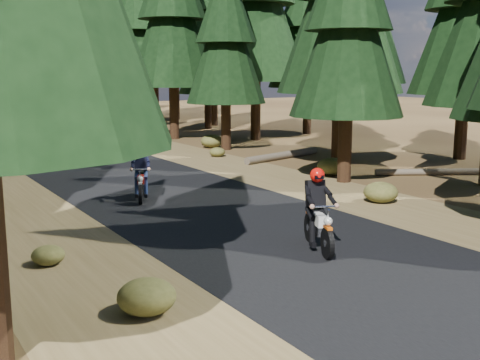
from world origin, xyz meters
name	(u,v)px	position (x,y,z in m)	size (l,w,h in m)	color
ground	(274,237)	(0.00, 0.00, 0.00)	(120.00, 120.00, 0.00)	#402C17
road	(179,198)	(0.00, 5.00, 0.01)	(6.00, 100.00, 0.01)	black
shoulder_l	(20,218)	(-4.60, 5.00, 0.00)	(3.20, 100.00, 0.01)	brown
shoulder_r	(301,183)	(4.60, 5.00, 0.00)	(3.20, 100.00, 0.01)	brown
log_near	(283,155)	(7.48, 10.04, 0.16)	(0.32, 0.32, 4.75)	#4C4233
log_far	(434,172)	(9.79, 3.75, 0.12)	(0.24, 0.24, 4.41)	#4C4233
understory_shrubs	(211,175)	(2.05, 6.69, 0.28)	(14.19, 30.62, 0.67)	#474C1E
rider_lead	(319,223)	(0.19, -1.36, 0.59)	(1.28, 2.03, 1.74)	silver
rider_follow	(141,182)	(-1.05, 5.33, 0.56)	(1.28, 1.92, 1.65)	#A2130A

